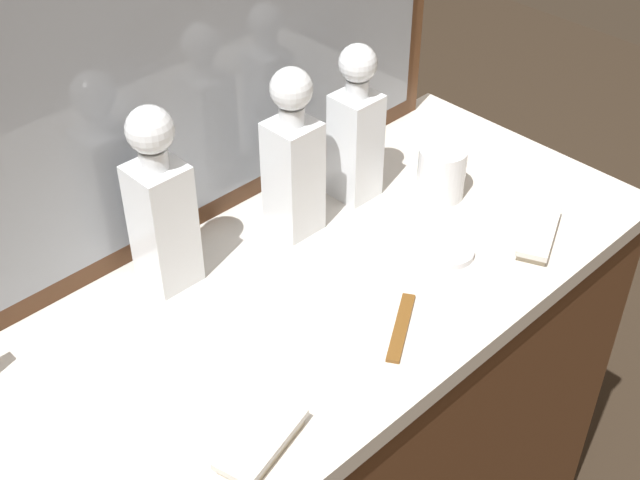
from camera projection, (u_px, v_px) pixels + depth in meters
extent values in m
cube|color=brown|center=(320.00, 467.00, 1.67)|extent=(1.14, 0.53, 0.89)
cube|color=silver|center=(320.00, 288.00, 1.38)|extent=(1.18, 0.55, 0.03)
cube|color=brown|center=(199.00, 14.00, 1.29)|extent=(1.03, 0.03, 0.73)
cube|color=gray|center=(205.00, 17.00, 1.28)|extent=(0.95, 0.01, 0.65)
cube|color=white|center=(163.00, 225.00, 1.31)|extent=(0.08, 0.08, 0.21)
cube|color=#8C4C14|center=(166.00, 246.00, 1.33)|extent=(0.07, 0.07, 0.13)
cylinder|color=white|center=(154.00, 158.00, 1.24)|extent=(0.04, 0.04, 0.03)
sphere|color=white|center=(150.00, 130.00, 1.21)|extent=(0.07, 0.07, 0.07)
cube|color=white|center=(355.00, 146.00, 1.50)|extent=(0.07, 0.07, 0.20)
cube|color=#8C4C14|center=(355.00, 163.00, 1.52)|extent=(0.06, 0.06, 0.13)
cylinder|color=white|center=(357.00, 87.00, 1.43)|extent=(0.04, 0.04, 0.03)
sphere|color=white|center=(358.00, 63.00, 1.40)|extent=(0.06, 0.06, 0.06)
cube|color=white|center=(293.00, 177.00, 1.42)|extent=(0.08, 0.08, 0.20)
cube|color=#8C4C14|center=(294.00, 190.00, 1.43)|extent=(0.06, 0.06, 0.15)
cylinder|color=white|center=(292.00, 115.00, 1.34)|extent=(0.04, 0.04, 0.03)
sphere|color=white|center=(291.00, 89.00, 1.32)|extent=(0.07, 0.07, 0.07)
cylinder|color=white|center=(441.00, 172.00, 1.52)|extent=(0.09, 0.09, 0.10)
cylinder|color=silver|center=(439.00, 192.00, 1.55)|extent=(0.08, 0.08, 0.01)
cube|color=#B7A88C|center=(538.00, 236.00, 1.45)|extent=(0.14, 0.10, 0.01)
cube|color=beige|center=(539.00, 231.00, 1.44)|extent=(0.16, 0.11, 0.01)
cube|color=#B7A88C|center=(262.00, 445.00, 1.11)|extent=(0.13, 0.08, 0.01)
cube|color=beige|center=(261.00, 439.00, 1.10)|extent=(0.15, 0.09, 0.01)
cylinder|color=silver|center=(449.00, 252.00, 1.42)|extent=(0.08, 0.08, 0.01)
cube|color=brown|center=(401.00, 327.00, 1.28)|extent=(0.13, 0.09, 0.01)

